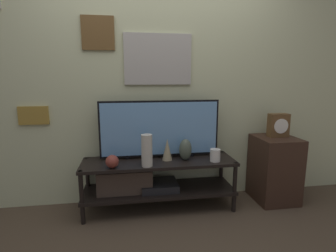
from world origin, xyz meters
TOP-DOWN VIEW (x-y plane):
  - ground_plane at (0.00, 0.00)m, footprint 12.00×12.00m
  - wall_back at (-0.01, 0.53)m, footprint 6.40×0.08m
  - media_console at (-0.12, 0.26)m, footprint 1.49×0.44m
  - television at (0.02, 0.35)m, footprint 1.19×0.05m
  - vase_slim_bronze at (0.08, 0.26)m, footprint 0.10×0.10m
  - vase_tall_ceramic at (-0.13, 0.11)m, footprint 0.10×0.10m
  - vase_urn_stoneware at (0.26, 0.23)m, footprint 0.12×0.12m
  - vase_round_glass at (-0.44, 0.11)m, footprint 0.12×0.12m
  - candle_jar at (0.53, 0.15)m, footprint 0.10×0.10m
  - side_table at (1.23, 0.25)m, footprint 0.41×0.44m
  - mantel_clock at (1.26, 0.28)m, footprint 0.20×0.11m

SIDE VIEW (x-z plane):
  - ground_plane at x=0.00m, z-range 0.00..0.00m
  - media_console at x=-0.12m, z-range 0.07..0.57m
  - side_table at x=1.23m, z-range 0.00..0.69m
  - vase_round_glass at x=-0.44m, z-range 0.50..0.62m
  - candle_jar at x=0.53m, z-range 0.50..0.62m
  - vase_urn_stoneware at x=0.26m, z-range 0.50..0.71m
  - vase_slim_bronze at x=0.08m, z-range 0.50..0.71m
  - vase_tall_ceramic at x=-0.13m, z-range 0.50..0.80m
  - television at x=0.02m, z-range 0.51..1.09m
  - mantel_clock at x=1.26m, z-range 0.69..0.93m
  - wall_back at x=-0.01m, z-range 0.01..2.71m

